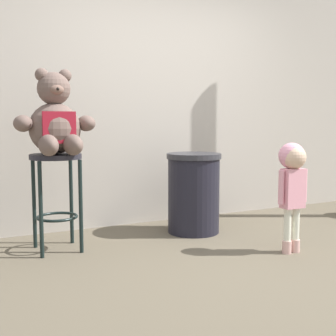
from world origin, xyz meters
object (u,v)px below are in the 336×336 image
(teddy_bear, at_px, (56,123))
(trash_bin, at_px, (194,193))
(child_walking, at_px, (293,173))
(bar_stool_with_teddy, at_px, (56,181))

(teddy_bear, height_order, trash_bin, teddy_bear)
(trash_bin, bearing_deg, child_walking, -67.40)
(bar_stool_with_teddy, bearing_deg, trash_bin, 0.84)
(child_walking, height_order, trash_bin, child_walking)
(bar_stool_with_teddy, height_order, teddy_bear, teddy_bear)
(child_walking, relative_size, trash_bin, 1.17)
(bar_stool_with_teddy, relative_size, child_walking, 0.89)
(bar_stool_with_teddy, height_order, child_walking, child_walking)
(child_walking, distance_m, trash_bin, 1.04)
(teddy_bear, height_order, child_walking, teddy_bear)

